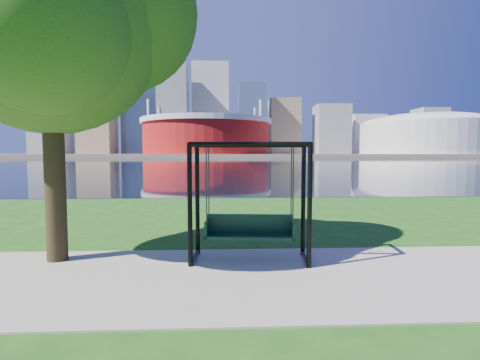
{
  "coord_description": "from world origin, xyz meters",
  "views": [
    {
      "loc": [
        -0.46,
        -7.24,
        2.3
      ],
      "look_at": [
        -0.1,
        0.0,
        1.79
      ],
      "focal_mm": 28.0,
      "sensor_mm": 36.0,
      "label": 1
    }
  ],
  "objects": [
    {
      "name": "swing",
      "position": [
        0.13,
        0.61,
        1.22
      ],
      "size": [
        2.56,
        1.29,
        2.53
      ],
      "rotation": [
        0.0,
        0.0,
        -0.09
      ],
      "color": "black",
      "rests_on": "ground"
    },
    {
      "name": "ground",
      "position": [
        0.0,
        0.0,
        0.0
      ],
      "size": [
        900.0,
        900.0,
        0.0
      ],
      "primitive_type": "plane",
      "color": "#1E5114",
      "rests_on": "ground"
    },
    {
      "name": "arena",
      "position": [
        135.0,
        235.0,
        15.87
      ],
      "size": [
        84.0,
        84.0,
        26.56
      ],
      "color": "beige",
      "rests_on": "far_bank"
    },
    {
      "name": "skyline",
      "position": [
        -4.27,
        319.39,
        35.89
      ],
      "size": [
        392.0,
        66.0,
        96.5
      ],
      "color": "gray",
      "rests_on": "far_bank"
    },
    {
      "name": "river",
      "position": [
        0.0,
        102.0,
        0.01
      ],
      "size": [
        900.0,
        180.0,
        0.02
      ],
      "primitive_type": "cube",
      "color": "black",
      "rests_on": "ground"
    },
    {
      "name": "path",
      "position": [
        0.0,
        -0.5,
        0.01
      ],
      "size": [
        120.0,
        4.0,
        0.03
      ],
      "primitive_type": "cube",
      "color": "#9E937F",
      "rests_on": "ground"
    },
    {
      "name": "park_tree",
      "position": [
        -4.03,
        0.85,
        5.16
      ],
      "size": [
        5.98,
        5.4,
        7.43
      ],
      "color": "black",
      "rests_on": "ground"
    },
    {
      "name": "stadium",
      "position": [
        -10.0,
        235.0,
        14.23
      ],
      "size": [
        83.0,
        83.0,
        32.0
      ],
      "color": "maroon",
      "rests_on": "far_bank"
    },
    {
      "name": "far_bank",
      "position": [
        0.0,
        306.0,
        1.0
      ],
      "size": [
        900.0,
        228.0,
        2.0
      ],
      "primitive_type": "cube",
      "color": "#937F60",
      "rests_on": "ground"
    }
  ]
}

